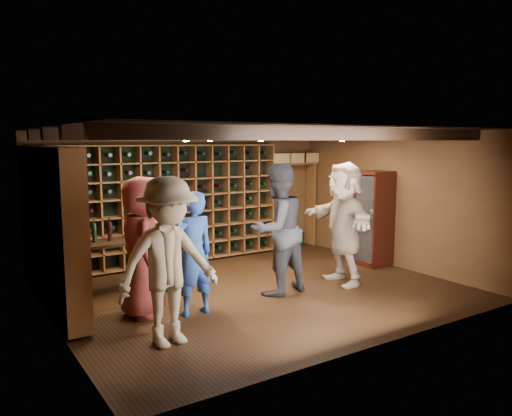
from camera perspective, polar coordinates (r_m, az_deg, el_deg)
ground at (r=7.92m, az=0.33°, el=-9.45°), size 6.00×6.00×0.00m
room_shell at (r=7.61m, az=0.13°, el=8.33°), size 6.00×6.00×6.00m
wine_rack_back at (r=9.46m, az=-10.12°, el=0.38°), size 4.65×0.30×2.20m
wine_rack_left at (r=7.37m, az=-22.16°, el=-2.13°), size 0.30×2.65×2.20m
crate_shelf at (r=10.88m, az=4.25°, el=3.63°), size 1.20×0.32×2.07m
display_cabinet at (r=9.59m, az=13.35°, el=-1.39°), size 0.55×0.50×1.75m
man_blue_shirt at (r=6.73m, az=-7.20°, el=-5.21°), size 0.65×0.46×1.68m
man_grey_suit at (r=7.59m, az=2.46°, el=-2.44°), size 1.07×0.89×2.00m
guest_red_floral at (r=6.78m, az=-12.89°, el=-4.38°), size 0.82×1.05×1.88m
guest_woman_black at (r=7.95m, az=-9.11°, el=-3.21°), size 0.93×1.04×1.69m
guest_khaki at (r=5.77m, az=-10.01°, el=-6.10°), size 1.32×0.85×1.94m
guest_beige at (r=8.28m, az=9.99°, el=-1.69°), size 0.97×1.94×2.00m
tasting_table at (r=7.82m, az=-15.88°, el=-4.29°), size 1.16×0.64×1.13m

